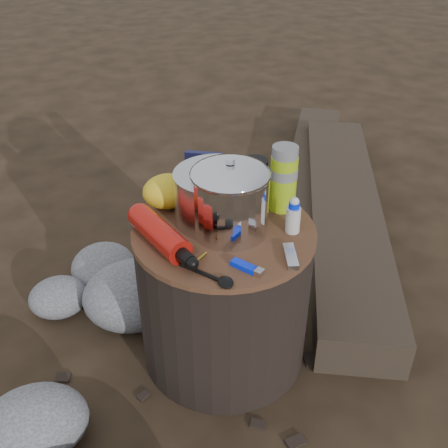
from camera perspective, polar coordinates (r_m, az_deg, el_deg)
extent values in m
plane|color=#2D2216|center=(1.76, 0.00, -13.23)|extent=(60.00, 60.00, 0.00)
cylinder|color=black|center=(1.60, 0.00, -7.51)|extent=(0.50, 0.50, 0.46)
cube|color=#31271E|center=(2.33, 12.62, 1.17)|extent=(0.88, 1.65, 0.14)
cube|color=#31271E|center=(2.78, 9.43, 6.62)|extent=(0.76, 1.19, 0.10)
cylinder|color=#BBBBC1|center=(1.47, -0.70, 2.94)|extent=(0.24, 0.24, 0.15)
cylinder|color=silver|center=(1.40, 0.64, 2.81)|extent=(0.20, 0.20, 0.20)
cylinder|color=#92B915|center=(1.52, 6.35, 4.84)|extent=(0.08, 0.08, 0.19)
cylinder|color=black|center=(1.60, 3.24, 4.93)|extent=(0.08, 0.08, 0.11)
ellipsoid|color=yellow|center=(1.55, -6.02, 3.49)|extent=(0.14, 0.12, 0.10)
cube|color=#151646|center=(1.58, -2.19, 5.23)|extent=(0.11, 0.07, 0.14)
cube|color=#0724F6|center=(1.31, 2.16, -4.49)|extent=(0.07, 0.08, 0.02)
cube|color=silver|center=(1.36, 7.11, -3.43)|extent=(0.05, 0.10, 0.01)
cylinder|color=beige|center=(1.44, 7.39, 0.78)|extent=(0.04, 0.04, 0.09)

